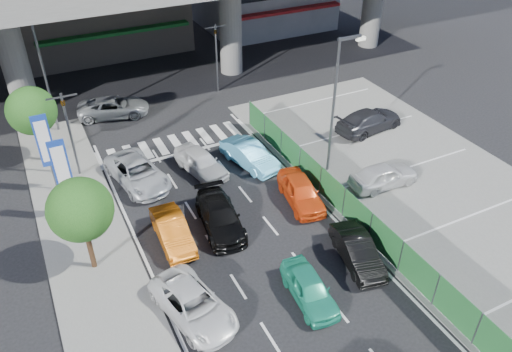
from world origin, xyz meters
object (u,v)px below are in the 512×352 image
traffic_light_left (66,115)px  street_lamp_right (337,96)px  hatch_black_mid_right (357,251)px  sedan_white_front_mid (201,162)px  signboard_near (62,170)px  sedan_white_mid_left (193,305)px  tree_far (32,111)px  taxi_orange_left (172,231)px  taxi_orange_right (301,191)px  sedan_black_mid (220,217)px  parked_sedan_dgrey (369,120)px  street_lamp_left (45,63)px  wagon_silver_front_left (138,173)px  kei_truck_front_right (250,155)px  crossing_wagon_silver (113,107)px  taxi_teal_mid (309,288)px  parked_sedan_white (384,175)px  signboard_far (45,143)px  tree_near (80,210)px  traffic_light_right (216,41)px  traffic_cone (327,190)px

traffic_light_left → street_lamp_right: size_ratio=0.65×
hatch_black_mid_right → sedan_white_front_mid: size_ratio=0.95×
signboard_near → sedan_white_mid_left: size_ratio=1.06×
tree_far → signboard_near: bearing=-84.7°
taxi_orange_left → street_lamp_right: bearing=12.3°
tree_far → taxi_orange_right: (11.79, -10.45, -2.70)m
sedan_black_mid → taxi_orange_right: size_ratio=1.11×
street_lamp_right → parked_sedan_dgrey: 6.89m
street_lamp_left → traffic_light_left: bearing=-88.8°
tree_far → wagon_silver_front_left: (4.47, -4.79, -2.70)m
sedan_white_mid_left → kei_truck_front_right: kei_truck_front_right is taller
sedan_white_mid_left → taxi_orange_left: size_ratio=1.14×
tree_far → crossing_wagon_silver: bearing=37.5°
taxi_orange_left → parked_sedan_dgrey: size_ratio=0.79×
tree_far → crossing_wagon_silver: size_ratio=0.99×
sedan_white_front_mid → sedan_white_mid_left: bearing=-124.7°
taxi_orange_right → crossing_wagon_silver: size_ratio=0.84×
taxi_teal_mid → kei_truck_front_right: 10.78m
signboard_near → parked_sedan_white: 16.91m
sedan_white_mid_left → wagon_silver_front_left: size_ratio=0.90×
sedan_white_mid_left → taxi_orange_left: taxi_orange_left is taller
signboard_near → signboard_far: size_ratio=1.00×
street_lamp_right → tree_near: size_ratio=1.67×
traffic_light_left → taxi_teal_mid: 15.98m
street_lamp_left → sedan_white_mid_left: street_lamp_left is taller
traffic_light_right → street_lamp_right: bearing=-82.7°
traffic_light_left → sedan_white_mid_left: traffic_light_left is taller
traffic_light_left → tree_far: (-1.60, 2.50, -0.55)m
tree_far → parked_sedan_white: tree_far is taller
hatch_black_mid_right → traffic_cone: size_ratio=5.90×
traffic_light_left → traffic_light_right: size_ratio=1.00×
tree_far → traffic_cone: tree_far is taller
signboard_near → kei_truck_front_right: (10.34, 0.58, -2.37)m
sedan_white_front_mid → sedan_black_mid: bearing=-112.3°
signboard_far → wagon_silver_front_left: size_ratio=0.95×
traffic_light_right → sedan_white_mid_left: bearing=-115.6°
wagon_silver_front_left → tree_near: bearing=-133.0°
tree_far → tree_near: bearing=-85.6°
sedan_white_mid_left → taxi_orange_left: bearing=68.7°
crossing_wagon_silver → traffic_light_left: bearing=165.3°
parked_sedan_dgrey → traffic_cone: bearing=119.3°
crossing_wagon_silver → parked_sedan_white: size_ratio=1.21×
taxi_orange_right → sedan_white_front_mid: size_ratio=1.00×
taxi_teal_mid → kei_truck_front_right: size_ratio=0.86×
street_lamp_left → sedan_white_front_mid: street_lamp_left is taller
sedan_white_mid_left → wagon_silver_front_left: bearing=74.1°
tree_near → street_lamp_right: bearing=8.0°
taxi_orange_right → parked_sedan_dgrey: 9.34m
traffic_light_left → sedan_black_mid: 10.18m
street_lamp_left → street_lamp_right: bearing=-41.6°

